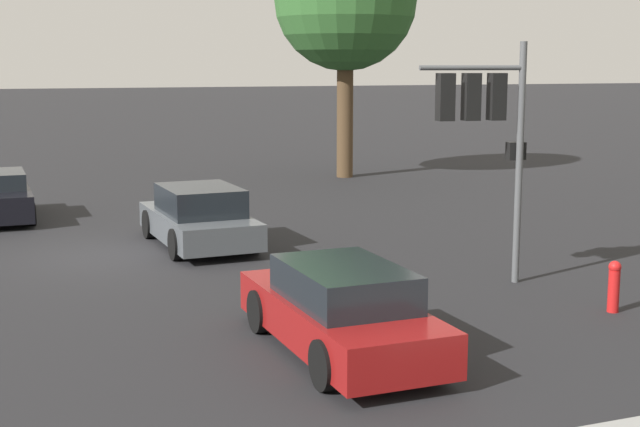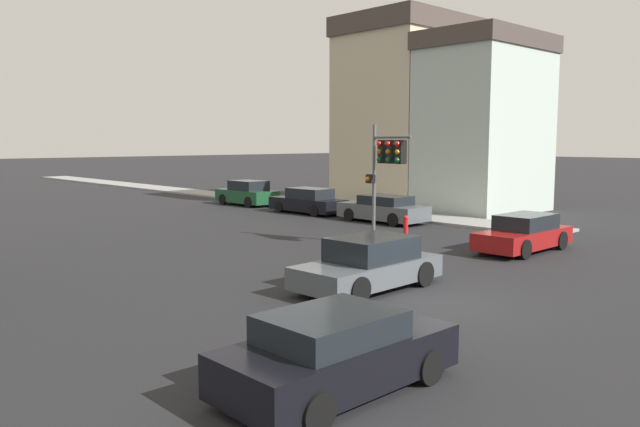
# 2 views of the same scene
# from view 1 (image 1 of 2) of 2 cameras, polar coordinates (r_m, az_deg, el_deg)

# --- Properties ---
(ground_plane) EXTENTS (300.00, 300.00, 0.00)m
(ground_plane) POSITION_cam_1_polar(r_m,az_deg,el_deg) (20.92, -13.19, -2.60)
(ground_plane) COLOR black
(street_tree) EXTENTS (5.37, 5.37, 9.42)m
(street_tree) POSITION_cam_1_polar(r_m,az_deg,el_deg) (34.34, 1.64, 13.49)
(street_tree) COLOR #4C3823
(street_tree) RESTS_ON ground_plane
(traffic_signal) EXTENTS (0.62, 2.29, 4.74)m
(traffic_signal) POSITION_cam_1_polar(r_m,az_deg,el_deg) (17.54, 10.43, 6.33)
(traffic_signal) COLOR #515456
(traffic_signal) RESTS_ON ground_plane
(crossing_car_0) EXTENTS (4.56, 1.87, 1.38)m
(crossing_car_0) POSITION_cam_1_polar(r_m,az_deg,el_deg) (13.42, 1.32, -6.22)
(crossing_car_0) COLOR maroon
(crossing_car_0) RESTS_ON ground_plane
(crossing_car_2) EXTENTS (4.52, 2.13, 1.45)m
(crossing_car_2) POSITION_cam_1_polar(r_m,az_deg,el_deg) (21.44, -7.75, -0.27)
(crossing_car_2) COLOR #4C5156
(crossing_car_2) RESTS_ON ground_plane
(fire_hydrant) EXTENTS (0.22, 0.22, 0.92)m
(fire_hydrant) POSITION_cam_1_polar(r_m,az_deg,el_deg) (16.46, 18.30, -4.36)
(fire_hydrant) COLOR red
(fire_hydrant) RESTS_ON ground_plane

